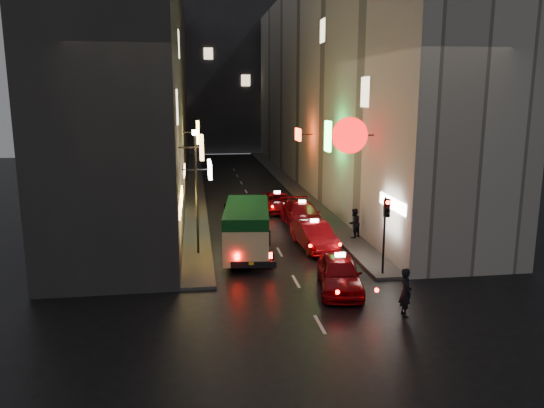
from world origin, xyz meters
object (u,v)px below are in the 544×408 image
minibus (247,225)px  lamp_post (196,184)px  traffic_light (386,219)px  pedestrian_crossing (406,289)px  taxi_near (340,271)px

minibus → lamp_post: 3.25m
traffic_light → lamp_post: size_ratio=0.56×
minibus → pedestrian_crossing: size_ratio=3.03×
minibus → traffic_light: (5.75, -4.06, 1.04)m
minibus → pedestrian_crossing: bearing=-58.5°
minibus → lamp_post: lamp_post is taller
pedestrian_crossing → lamp_post: size_ratio=0.33×
pedestrian_crossing → lamp_post: lamp_post is taller
minibus → taxi_near: size_ratio=1.12×
pedestrian_crossing → lamp_post: bearing=42.5°
traffic_light → lamp_post: lamp_post is taller
minibus → pedestrian_crossing: 9.67m
pedestrian_crossing → taxi_near: bearing=32.1°
lamp_post → pedestrian_crossing: bearing=-49.2°
minibus → traffic_light: traffic_light is taller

